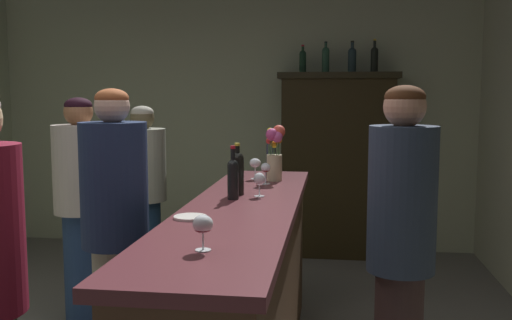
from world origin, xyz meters
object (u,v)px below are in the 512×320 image
display_cabinet (337,162)px  patron_tall (116,234)px  display_bottle_midleft (326,58)px  display_bottle_midright (374,58)px  wine_glass_front (266,169)px  wine_glass_mid (255,164)px  wine_bottle_malbec (271,156)px  patron_in_grey (82,202)px  wine_glass_rear (259,180)px  patron_by_cabinet (144,193)px  wine_glass_spare (203,226)px  cheese_plate (190,217)px  wine_bottle_riesling (237,171)px  bar_counter (242,299)px  display_bottle_center (352,59)px  bartender (401,250)px  wine_bottle_merlot (233,177)px  display_bottle_left (303,60)px  flower_arrangement (275,151)px

display_cabinet → patron_tall: bearing=-111.1°
display_bottle_midleft → display_bottle_midright: bearing=-0.0°
wine_glass_front → wine_glass_mid: bearing=115.0°
wine_bottle_malbec → wine_glass_front: (0.01, -0.43, -0.04)m
display_cabinet → patron_in_grey: size_ratio=1.15×
wine_glass_front → wine_glass_rear: (0.02, -0.46, -0.00)m
wine_glass_front → patron_by_cabinet: (-1.06, 0.69, -0.30)m
wine_glass_rear → wine_glass_spare: wine_glass_rear is taller
cheese_plate → patron_tall: bearing=158.3°
cheese_plate → patron_in_grey: patron_in_grey is taller
wine_bottle_riesling → patron_tall: size_ratio=0.18×
wine_bottle_malbec → cheese_plate: 1.52m
display_cabinet → cheese_plate: bearing=-102.7°
bar_counter → wine_glass_spare: size_ratio=20.08×
bar_counter → display_bottle_midleft: 3.12m
wine_glass_rear → display_bottle_center: bearing=76.9°
wine_bottle_riesling → wine_glass_rear: bearing=-18.6°
bar_counter → bartender: (0.77, -0.36, 0.40)m
wine_bottle_malbec → wine_glass_mid: wine_bottle_malbec is taller
bar_counter → wine_glass_front: bearing=86.6°
wine_bottle_merlot → display_bottle_left: display_bottle_left is taller
wine_glass_front → bartender: bartender is taller
display_cabinet → wine_glass_rear: bearing=-100.3°
wine_glass_spare → display_bottle_center: 3.78m
bar_counter → cheese_plate: 0.65m
display_bottle_center → patron_in_grey: size_ratio=0.19×
wine_bottle_riesling → wine_glass_spare: wine_bottle_riesling is taller
cheese_plate → patron_tall: size_ratio=0.10×
wine_glass_front → display_bottle_left: bearing=86.6°
wine_glass_front → patron_by_cabinet: 1.29m
display_cabinet → wine_bottle_malbec: 1.69m
wine_glass_front → wine_glass_spare: wine_glass_front is taller
patron_in_grey → flower_arrangement: bearing=55.0°
display_cabinet → display_bottle_left: size_ratio=6.72×
display_bottle_midleft → display_bottle_midright: 0.47m
display_bottle_left → display_bottle_midright: (0.69, -0.00, 0.01)m
bar_counter → bartender: size_ratio=1.64×
wine_bottle_malbec → display_cabinet: bearing=73.2°
wine_bottle_malbec → display_bottle_midright: display_bottle_midright is taller
display_cabinet → display_bottle_midleft: bearing=180.0°
bar_counter → patron_by_cabinet: bearing=125.8°
wine_bottle_riesling → display_bottle_left: bearing=84.5°
wine_bottle_merlot → display_bottle_midright: bearing=70.4°
wine_glass_rear → patron_tall: 0.84m
display_bottle_left → bartender: bearing=-78.9°
flower_arrangement → patron_by_cabinet: size_ratio=0.25×
display_cabinet → wine_bottle_riesling: display_cabinet is taller
wine_bottle_malbec → patron_tall: (-0.65, -1.33, -0.27)m
wine_glass_spare → patron_by_cabinet: bearing=113.9°
display_bottle_left → display_bottle_center: (0.48, 0.00, 0.01)m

